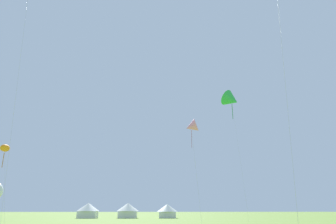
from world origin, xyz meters
The scene contains 6 objects.
kite_green_delta centered at (11.97, 47.36, 20.71)m, with size 4.69×4.54×22.61m.
kite_pink_delta centered at (3.49, 37.75, 13.13)m, with size 2.36×2.25×14.21m.
kite_orange_parafoil centered at (-26.12, 46.15, 11.46)m, with size 3.44×4.25×12.15m.
festival_tent_center centered at (-16.95, 69.54, 1.82)m, with size 5.05×5.05×3.28m.
festival_tent_right centered at (-7.95, 69.54, 1.82)m, with size 5.04×5.04×3.28m.
festival_tent_left centered at (1.07, 69.54, 1.69)m, with size 4.68×4.68×3.04m.
Camera 1 is at (-1.19, -3.84, 2.10)m, focal length 32.64 mm.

